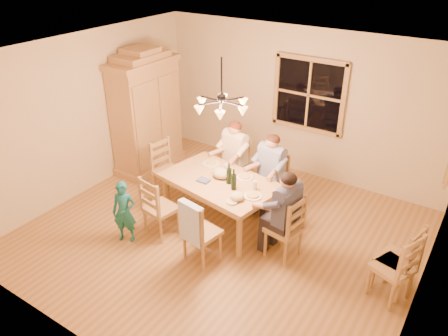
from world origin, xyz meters
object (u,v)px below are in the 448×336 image
Objects in this scene: dining_table at (220,186)px; chair_spare_back at (394,269)px; wine_bottle_a at (229,174)px; adult_plaid_man at (271,164)px; adult_slate_man at (286,205)px; chair_near_left at (161,217)px; chair_far_right at (269,193)px; chair_end_left at (169,179)px; armoire at (146,115)px; chair_end_right at (283,237)px; adult_woman at (234,149)px; chair_far_left at (234,177)px; chair_near_right at (202,241)px; chandelier at (222,105)px; wine_bottle_b at (234,179)px; chair_spare_front at (390,277)px; child at (124,212)px.

dining_table is 1.91× the size of chair_spare_back.
adult_plaid_man is at bearing 68.66° from wine_bottle_a.
chair_near_left is at bearing 116.57° from adult_slate_man.
adult_plaid_man is at bearing 46.64° from adult_slate_man.
chair_far_right is 1.00× the size of chair_end_left.
armoire reaches higher than chair_end_right.
adult_slate_man is 0.88× the size of chair_spare_back.
adult_woman and adult_slate_man have the same top height.
chair_near_left is at bearing 64.80° from adult_plaid_man.
chair_far_left is 1.84m from chair_end_right.
chair_near_right is 1.13× the size of adult_woman.
dining_table is 1.91× the size of chair_near_right.
chandelier is 1.88m from chair_near_right.
armoire is 2.69m from adult_plaid_man.
adult_slate_man reaches higher than wine_bottle_a.
armoire is 2.63× the size of adult_plaid_man.
chair_far_right and chair_near_right have the same top height.
dining_table is 0.43m from wine_bottle_b.
chair_far_left is at bearing -0.00° from adult_plaid_man.
chair_spare_front is at bearing -12.00° from armoire.
chair_spare_front is (2.19, -0.95, -0.54)m from adult_plaid_man.
dining_table is at bearing 108.10° from chair_spare_front.
chair_spare_front is at bearing 169.41° from chair_far_left.
chair_far_right is at bearing 68.66° from wine_bottle_a.
chair_far_right is at bearing 46.64° from chair_end_right.
chair_far_right is 2.32m from chair_spare_back.
chair_end_left is 1.00× the size of chair_spare_front.
chandelier is at bearing 13.17° from child.
adult_woman reaches higher than wine_bottle_b.
chair_spare_back is (2.66, -0.02, -0.35)m from dining_table.
armoire is 2.32× the size of chair_near_left.
chair_near_right is 1.00× the size of chair_end_left.
chair_far_right is 3.00× the size of wine_bottle_a.
chandelier is 1.76m from adult_woman.
chair_end_right is 1.02× the size of child.
chair_far_right is 0.94m from adult_woman.
chair_spare_back is (1.47, 0.17, -0.54)m from adult_slate_man.
chair_spare_front is 1.00× the size of chair_spare_back.
chandelier reaches higher than chair_spare_back.
wine_bottle_a is (-1.02, 0.19, 0.08)m from adult_slate_man.
wine_bottle_a is 1.00× the size of wine_bottle_b.
adult_woman is at bearing 63.43° from adult_slate_man.
wine_bottle_a is (-0.30, -0.77, 0.62)m from chair_far_right.
wine_bottle_b is (2.53, -0.96, -0.13)m from armoire.
chair_spare_back is at bearing 172.37° from adult_woman.
armoire is 2.63× the size of adult_woman.
adult_plaid_man is at bearing 64.80° from chair_near_left.
chandelier reaches higher than wine_bottle_b.
armoire is 2.32× the size of chair_spare_back.
dining_table is 0.99m from chair_near_right.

